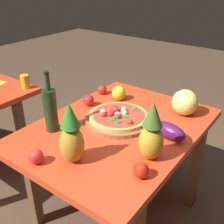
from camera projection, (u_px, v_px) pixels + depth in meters
The scene contains 15 objects.
ground_plane at pixel (117, 212), 1.97m from camera, with size 10.00×10.00×0.00m, color #4C3828.
display_table at pixel (117, 138), 1.68m from camera, with size 1.18×0.88×0.72m.
pizza_board at pixel (118, 120), 1.69m from camera, with size 0.42×0.42×0.03m, color brown.
pizza at pixel (118, 115), 1.67m from camera, with size 0.36×0.36×0.06m.
wine_bottle at pixel (51, 109), 1.54m from camera, with size 0.08×0.08×0.36m.
pineapple_left at pixel (71, 136), 1.28m from camera, with size 0.12×0.12×0.32m.
pineapple_right at pixel (152, 134), 1.30m from camera, with size 0.12×0.12×0.31m.
melon at pixel (185, 102), 1.74m from camera, with size 0.17×0.17×0.17m, color #F0DF6D.
bell_pepper at pixel (119, 93), 1.95m from camera, with size 0.10×0.10×0.11m, color yellow.
eggplant at pixel (169, 131), 1.50m from camera, with size 0.20×0.09×0.09m, color #491249.
tomato_beside_pepper at pixel (102, 90), 2.05m from camera, with size 0.07×0.07×0.07m, color red.
tomato_by_bottle at pixel (141, 170), 1.22m from camera, with size 0.07×0.07×0.07m, color red.
tomato_at_corner at pixel (36, 157), 1.31m from camera, with size 0.07×0.07×0.07m, color red.
tomato_near_board at pixel (89, 100), 1.87m from camera, with size 0.08×0.08×0.08m, color red.
drinking_glass_juice at pixel (25, 82), 2.14m from camera, with size 0.07×0.07×0.11m, color gold.
Camera 1 is at (-1.16, -0.82, 1.56)m, focal length 43.72 mm.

